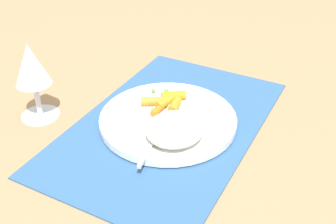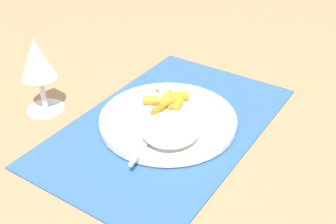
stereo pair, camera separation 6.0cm
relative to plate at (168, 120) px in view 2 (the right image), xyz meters
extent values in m
plane|color=#997551|center=(0.00, 0.00, -0.01)|extent=(2.40, 2.40, 0.00)
cube|color=#2D5684|center=(0.00, 0.00, -0.01)|extent=(0.48, 0.30, 0.01)
cylinder|color=white|center=(0.00, 0.00, 0.00)|extent=(0.25, 0.25, 0.01)
ellipsoid|color=beige|center=(-0.05, -0.04, 0.02)|extent=(0.10, 0.10, 0.04)
cylinder|color=orange|center=(0.01, 0.02, 0.01)|extent=(0.05, 0.01, 0.01)
cylinder|color=orange|center=(0.03, 0.00, 0.02)|extent=(0.04, 0.02, 0.02)
cylinder|color=orange|center=(0.02, 0.04, 0.02)|extent=(0.04, 0.05, 0.02)
cylinder|color=orange|center=(0.06, 0.02, 0.02)|extent=(0.04, 0.05, 0.02)
cylinder|color=orange|center=(0.04, 0.02, 0.02)|extent=(0.05, 0.03, 0.02)
sphere|color=#549244|center=(0.02, -0.01, 0.01)|extent=(0.01, 0.01, 0.01)
sphere|color=green|center=(0.00, 0.03, 0.01)|extent=(0.01, 0.01, 0.01)
sphere|color=#54B533|center=(0.07, 0.04, 0.01)|extent=(0.01, 0.01, 0.01)
sphere|color=#448F40|center=(0.02, -0.01, 0.01)|extent=(0.01, 0.01, 0.01)
sphere|color=#58982E|center=(0.06, 0.07, 0.01)|extent=(0.01, 0.01, 0.01)
sphere|color=#468E33|center=(0.02, 0.01, 0.01)|extent=(0.01, 0.01, 0.01)
sphere|color=green|center=(0.04, 0.00, 0.01)|extent=(0.01, 0.01, 0.01)
sphere|color=#4E9C3D|center=(0.00, -0.02, 0.01)|extent=(0.01, 0.01, 0.01)
cube|color=silver|center=(0.03, 0.01, 0.01)|extent=(0.05, 0.02, 0.01)
cube|color=silver|center=(-0.07, -0.01, 0.01)|extent=(0.16, 0.03, 0.01)
cylinder|color=silver|center=(-0.08, 0.23, -0.01)|extent=(0.07, 0.07, 0.00)
cylinder|color=silver|center=(-0.08, 0.23, 0.02)|extent=(0.01, 0.01, 0.07)
cone|color=silver|center=(-0.08, 0.23, 0.10)|extent=(0.07, 0.07, 0.08)
camera|label=1|loc=(-0.56, -0.30, 0.44)|focal=45.44mm
camera|label=2|loc=(-0.53, -0.35, 0.44)|focal=45.44mm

